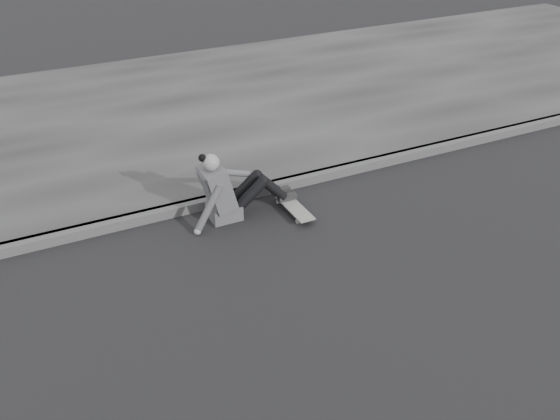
# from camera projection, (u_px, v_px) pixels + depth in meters

# --- Properties ---
(ground) EXTENTS (80.00, 80.00, 0.00)m
(ground) POSITION_uv_depth(u_px,v_px,m) (308.00, 333.00, 5.73)
(ground) COLOR black
(ground) RESTS_ON ground
(curb) EXTENTS (24.00, 0.16, 0.12)m
(curb) POSITION_uv_depth(u_px,v_px,m) (208.00, 202.00, 7.69)
(curb) COLOR #494949
(curb) RESTS_ON ground
(sidewalk) EXTENTS (24.00, 6.00, 0.12)m
(sidewalk) POSITION_uv_depth(u_px,v_px,m) (142.00, 118.00, 10.02)
(sidewalk) COLOR #333333
(sidewalk) RESTS_ON ground
(skateboard) EXTENTS (0.20, 0.78, 0.09)m
(skateboard) POSITION_uv_depth(u_px,v_px,m) (293.00, 207.00, 7.57)
(skateboard) COLOR gray
(skateboard) RESTS_ON ground
(seated_woman) EXTENTS (1.38, 0.46, 0.88)m
(seated_woman) POSITION_uv_depth(u_px,v_px,m) (228.00, 190.00, 7.33)
(seated_woman) COLOR #4E4E50
(seated_woman) RESTS_ON ground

